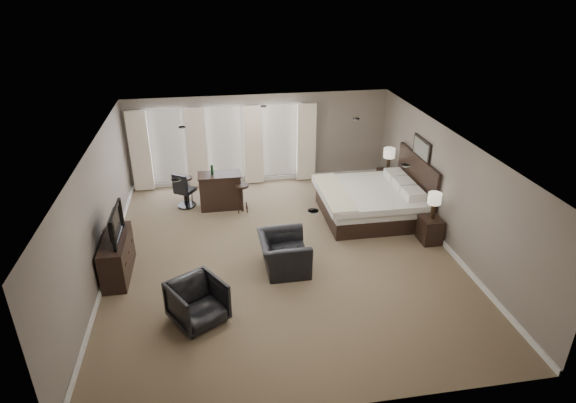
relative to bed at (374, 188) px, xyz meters
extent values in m
cube|color=brown|center=(-2.58, -1.46, -0.77)|extent=(7.60, 8.60, 0.04)
cube|color=silver|center=(-2.58, -1.46, 1.83)|extent=(7.60, 8.60, 0.04)
cube|color=gray|center=(-2.58, 2.79, 0.53)|extent=(7.50, 0.04, 2.60)
cube|color=gray|center=(-2.58, -5.71, 0.53)|extent=(7.50, 0.04, 2.60)
cube|color=gray|center=(-6.33, -1.46, 0.53)|extent=(0.04, 8.50, 2.60)
cube|color=gray|center=(1.17, -1.46, 0.53)|extent=(0.04, 8.50, 2.60)
cube|color=silver|center=(-5.18, 2.73, 0.48)|extent=(1.15, 0.04, 2.05)
cube|color=silver|center=(-3.58, 2.73, 0.48)|extent=(1.15, 0.04, 2.05)
cube|color=silver|center=(-1.98, 2.73, 0.48)|extent=(1.15, 0.04, 2.05)
cube|color=beige|center=(-5.93, 2.61, 0.41)|extent=(0.55, 0.12, 2.30)
cube|color=beige|center=(-4.38, 2.61, 0.41)|extent=(0.55, 0.12, 2.30)
cube|color=beige|center=(-2.78, 2.61, 0.41)|extent=(0.55, 0.12, 2.30)
cube|color=beige|center=(-1.23, 2.61, 0.41)|extent=(0.55, 0.12, 2.30)
cube|color=silver|center=(0.00, 0.00, 0.00)|extent=(2.43, 2.32, 1.55)
cube|color=black|center=(0.89, -1.45, -0.48)|extent=(0.45, 0.55, 0.60)
cube|color=black|center=(0.89, 1.45, -0.47)|extent=(0.46, 0.56, 0.61)
cube|color=beige|center=(0.89, -1.45, 0.14)|extent=(0.31, 0.31, 0.63)
cube|color=beige|center=(0.89, 1.45, 0.17)|extent=(0.32, 0.32, 0.66)
cube|color=slate|center=(1.12, 0.00, 0.98)|extent=(0.04, 0.96, 0.56)
cube|color=black|center=(-6.03, -1.68, -0.35)|extent=(0.48, 1.48, 0.86)
imported|color=black|center=(-6.03, -1.68, 0.16)|extent=(0.64, 1.11, 0.15)
imported|color=black|center=(-2.63, -2.02, -0.27)|extent=(0.76, 1.16, 1.00)
imported|color=black|center=(-4.40, -3.44, -0.33)|extent=(1.16, 1.15, 0.89)
cube|color=black|center=(-3.82, 1.13, -0.29)|extent=(1.11, 0.57, 0.96)
cube|color=black|center=(-4.70, 1.73, -0.43)|extent=(0.36, 0.36, 0.69)
cube|color=black|center=(-3.28, 0.81, -0.40)|extent=(0.40, 0.40, 0.76)
cube|color=black|center=(-4.74, 1.36, -0.29)|extent=(0.69, 0.69, 0.97)
camera|label=1|loc=(-3.95, -10.51, 4.94)|focal=30.00mm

